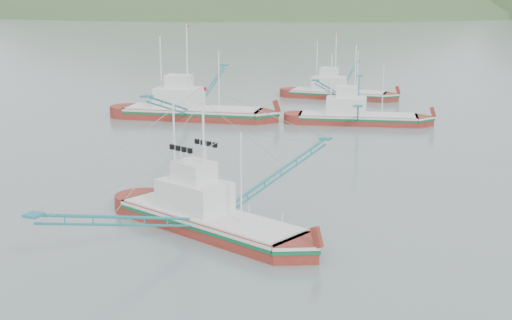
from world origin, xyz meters
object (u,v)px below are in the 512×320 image
at_px(bg_boat_far, 357,108).
at_px(bg_boat_extra, 337,89).
at_px(bg_boat_left, 191,102).
at_px(main_boat, 208,201).

relative_size(bg_boat_far, bg_boat_extra, 0.98).
bearing_deg(bg_boat_far, bg_boat_extra, 98.96).
relative_size(bg_boat_far, bg_boat_left, 0.82).
bearing_deg(main_boat, bg_boat_extra, 117.07).
xyz_separation_m(bg_boat_left, bg_boat_extra, (10.44, 21.51, -0.69)).
xyz_separation_m(bg_boat_far, bg_boat_extra, (-7.56, 16.76, -0.46)).
distance_m(bg_boat_far, bg_boat_extra, 18.39).
bearing_deg(bg_boat_extra, bg_boat_far, -69.47).
relative_size(main_boat, bg_boat_far, 1.01).
distance_m(bg_boat_far, bg_boat_left, 18.62).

